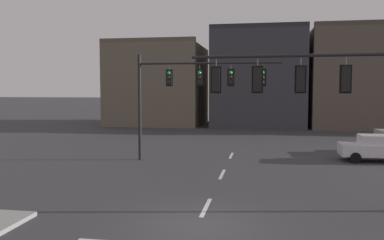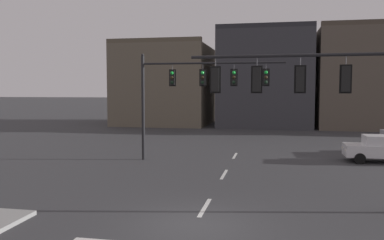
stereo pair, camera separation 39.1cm
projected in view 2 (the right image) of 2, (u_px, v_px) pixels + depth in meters
ground_plane at (194, 225)px, 13.06m from camera, size 400.00×400.00×0.00m
lane_centreline at (205, 207)px, 15.01m from camera, size 0.16×26.40×0.01m
signal_mast_near_side at (315, 90)px, 14.66m from camera, size 7.25×0.55×6.24m
signal_mast_far_side at (192, 85)px, 24.43m from camera, size 8.64×0.52×6.53m
car_lot_nearside at (384, 148)px, 24.26m from camera, size 4.47×1.94×1.61m
building_row at (351, 85)px, 46.79m from camera, size 60.18×11.83×11.43m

